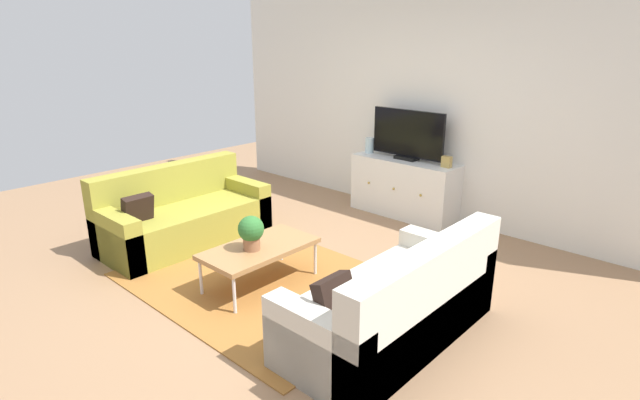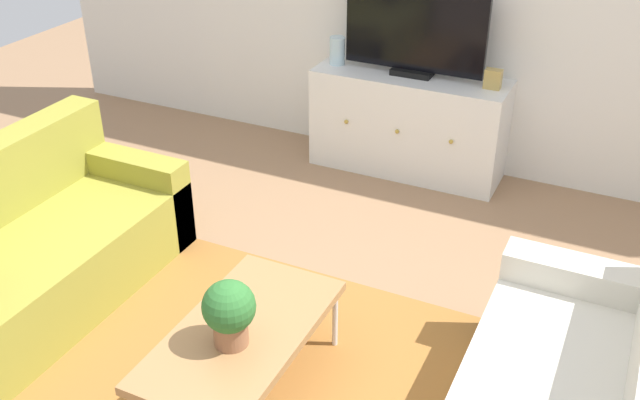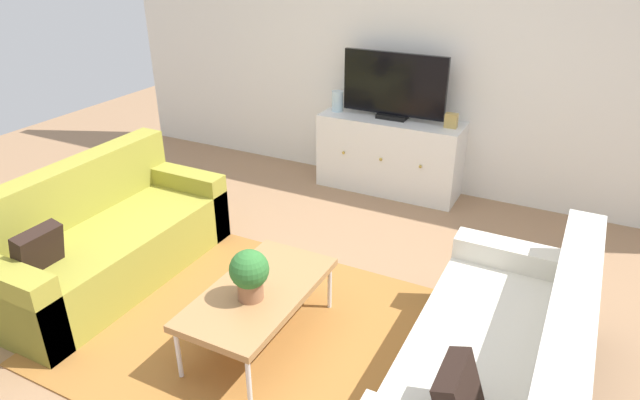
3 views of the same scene
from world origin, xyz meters
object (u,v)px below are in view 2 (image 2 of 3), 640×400
(coffee_table, at_px, (242,335))
(flat_screen_tv, at_px, (415,31))
(couch_left_side, at_px, (20,258))
(mantel_clock, at_px, (493,79))
(potted_plant, at_px, (229,311))
(tv_console, at_px, (408,124))
(glass_vase, at_px, (337,51))

(coffee_table, height_order, flat_screen_tv, flat_screen_tv)
(couch_left_side, relative_size, mantel_clock, 13.71)
(potted_plant, relative_size, tv_console, 0.23)
(potted_plant, distance_m, glass_vase, 2.67)
(coffee_table, bearing_deg, couch_left_side, 176.02)
(couch_left_side, xyz_separation_m, glass_vase, (0.77, 2.37, 0.54))
(tv_console, bearing_deg, mantel_clock, 0.00)
(coffee_table, xyz_separation_m, mantel_clock, (0.46, 2.47, 0.43))
(potted_plant, bearing_deg, glass_vase, 104.56)
(glass_vase, distance_m, mantel_clock, 1.12)
(couch_left_side, height_order, potted_plant, couch_left_side)
(coffee_table, xyz_separation_m, potted_plant, (0.01, -0.09, 0.20))
(tv_console, distance_m, flat_screen_tv, 0.67)
(potted_plant, xyz_separation_m, glass_vase, (-0.67, 2.57, 0.27))
(potted_plant, xyz_separation_m, mantel_clock, (0.45, 2.57, 0.23))
(coffee_table, height_order, potted_plant, potted_plant)
(couch_left_side, bearing_deg, tv_console, 60.65)
(coffee_table, distance_m, glass_vase, 2.60)
(coffee_table, distance_m, flat_screen_tv, 2.59)
(coffee_table, distance_m, tv_console, 2.48)
(potted_plant, distance_m, tv_console, 2.58)
(coffee_table, relative_size, glass_vase, 5.31)
(glass_vase, bearing_deg, tv_console, -0.00)
(coffee_table, height_order, mantel_clock, mantel_clock)
(couch_left_side, bearing_deg, glass_vase, 71.93)
(coffee_table, relative_size, potted_plant, 3.35)
(couch_left_side, height_order, mantel_clock, mantel_clock)
(couch_left_side, bearing_deg, coffee_table, -3.98)
(couch_left_side, xyz_separation_m, coffee_table, (1.44, -0.10, 0.08))
(coffee_table, relative_size, tv_console, 0.77)
(tv_console, relative_size, mantel_clock, 10.47)
(coffee_table, xyz_separation_m, glass_vase, (-0.66, 2.47, 0.47))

